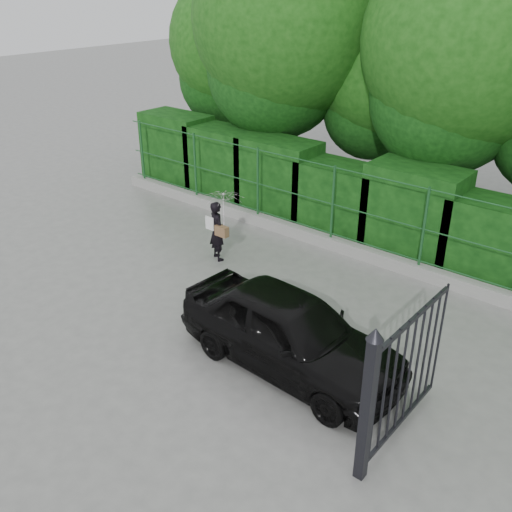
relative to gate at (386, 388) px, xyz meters
The scene contains 8 objects.
ground 4.81m from the gate, behind, with size 80.00×80.00×0.00m, color gray.
kerb 7.04m from the gate, 131.36° to the left, with size 14.00×0.25×0.30m, color #9E9E99.
fence 6.82m from the gate, 129.97° to the left, with size 14.13×0.06×1.80m.
hedge 7.87m from the gate, 127.71° to the left, with size 14.20×1.20×2.21m.
trees 9.76m from the gate, 112.24° to the left, with size 17.10×6.15×8.08m.
gate is the anchor object (origin of this frame).
woman 6.58m from the gate, 151.93° to the left, with size 0.96×0.98×1.68m.
car 2.38m from the gate, 158.74° to the left, with size 1.64×4.08×1.39m, color black.
Camera 1 is at (7.07, -6.34, 6.04)m, focal length 40.00 mm.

